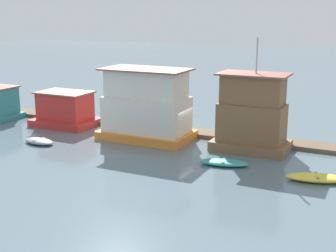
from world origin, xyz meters
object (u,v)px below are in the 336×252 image
object	(u,v)px
houseboat_orange	(146,107)
dinghy_grey	(39,141)
dinghy_teal	(224,162)
dinghy_yellow	(317,178)
houseboat_red	(65,110)
houseboat_brown	(252,116)

from	to	relation	value
houseboat_orange	dinghy_grey	bearing A→B (deg)	-144.04
dinghy_grey	houseboat_orange	bearing A→B (deg)	35.96
dinghy_teal	dinghy_yellow	world-z (taller)	dinghy_yellow
dinghy_yellow	houseboat_orange	bearing A→B (deg)	163.55
houseboat_orange	dinghy_teal	size ratio (longest dim) A/B	2.11
houseboat_red	dinghy_teal	world-z (taller)	houseboat_red
houseboat_orange	dinghy_grey	world-z (taller)	houseboat_orange
houseboat_orange	dinghy_yellow	bearing A→B (deg)	-16.45
houseboat_red	dinghy_grey	size ratio (longest dim) A/B	1.91
houseboat_orange	dinghy_teal	distance (m)	8.66
houseboat_red	dinghy_yellow	bearing A→B (deg)	-12.36
dinghy_yellow	dinghy_grey	bearing A→B (deg)	-177.64
houseboat_brown	dinghy_grey	size ratio (longest dim) A/B	2.87
houseboat_red	dinghy_yellow	size ratio (longest dim) A/B	1.43
dinghy_grey	dinghy_teal	distance (m)	14.19
houseboat_red	dinghy_teal	distance (m)	16.61
houseboat_orange	dinghy_yellow	distance (m)	14.15
houseboat_red	houseboat_brown	distance (m)	16.59
houseboat_brown	dinghy_grey	distance (m)	15.82
houseboat_red	houseboat_brown	bearing A→B (deg)	-0.78
houseboat_orange	houseboat_brown	bearing A→B (deg)	4.25
houseboat_brown	dinghy_teal	distance (m)	4.78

